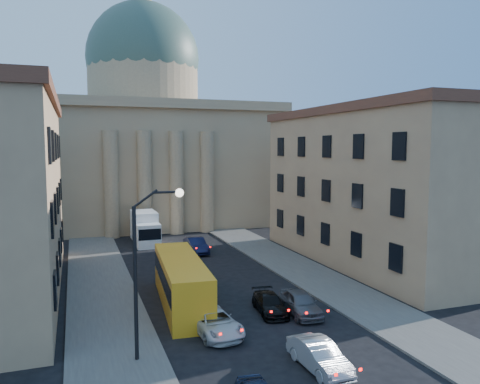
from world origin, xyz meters
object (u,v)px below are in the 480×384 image
Objects in this scene: street_lamp at (146,259)px; city_bus at (181,280)px; box_truck at (145,229)px; car_right_near at (319,356)px.

street_lamp is 0.76× the size of city_bus.
city_bus is 1.78× the size of box_truck.
box_truck reaches higher than car_right_near.
street_lamp reaches higher than car_right_near.
box_truck reaches higher than city_bus.
street_lamp is 1.35× the size of box_truck.
street_lamp is 2.07× the size of car_right_near.
box_truck is (4.21, 29.70, -3.58)m from street_lamp.
car_right_near is 12.46m from city_bus.
city_bus reaches higher than car_right_near.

